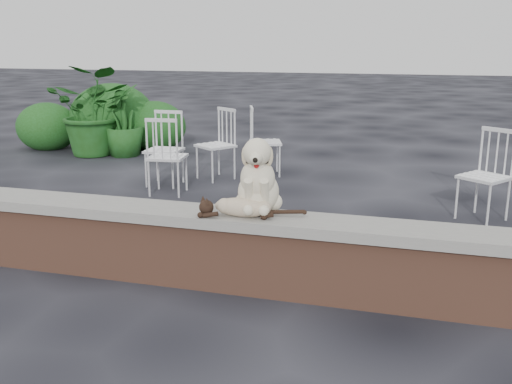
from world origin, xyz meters
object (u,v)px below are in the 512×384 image
(chair_a, at_px, (164,149))
(chair_c, at_px, (167,156))
(cat, at_px, (242,206))
(potted_plant_b, at_px, (123,120))
(chair_b, at_px, (215,144))
(potted_plant_a, at_px, (94,111))
(dog, at_px, (258,174))
(chair_e, at_px, (265,141))
(chair_d, at_px, (485,175))

(chair_a, xyz_separation_m, chair_c, (0.22, -0.39, 0.00))
(cat, xyz_separation_m, chair_a, (-1.94, 2.88, -0.19))
(chair_a, height_order, potted_plant_b, potted_plant_b)
(chair_b, height_order, potted_plant_a, potted_plant_a)
(dog, bearing_deg, potted_plant_a, 121.61)
(chair_e, bearing_deg, cat, 173.22)
(chair_d, bearing_deg, chair_b, -160.42)
(chair_e, distance_m, chair_d, 3.06)
(dog, relative_size, potted_plant_b, 0.51)
(potted_plant_a, bearing_deg, chair_b, -23.40)
(chair_a, bearing_deg, chair_c, -62.71)
(chair_d, bearing_deg, dog, -92.02)
(cat, height_order, chair_b, chair_b)
(chair_d, relative_size, potted_plant_b, 0.82)
(dog, xyz_separation_m, cat, (-0.08, -0.15, -0.21))
(cat, xyz_separation_m, potted_plant_b, (-3.39, 4.51, -0.09))
(chair_d, bearing_deg, chair_a, -150.98)
(chair_e, relative_size, potted_plant_b, 0.82)
(chair_b, bearing_deg, cat, -32.09)
(cat, relative_size, chair_c, 0.97)
(chair_a, xyz_separation_m, chair_d, (3.80, -0.48, 0.00))
(cat, distance_m, chair_d, 3.04)
(cat, bearing_deg, chair_b, 101.88)
(chair_c, xyz_separation_m, potted_plant_a, (-2.15, 1.95, 0.25))
(chair_c, bearing_deg, dog, 119.98)
(chair_c, xyz_separation_m, chair_d, (3.58, -0.09, 0.00))
(cat, height_order, potted_plant_b, potted_plant_b)
(chair_e, height_order, potted_plant_a, potted_plant_a)
(potted_plant_a, bearing_deg, chair_e, -11.60)
(chair_a, distance_m, chair_b, 0.72)
(dog, bearing_deg, chair_a, 115.52)
(dog, relative_size, cat, 0.63)
(chair_c, relative_size, potted_plant_b, 0.82)
(potted_plant_a, bearing_deg, chair_c, -42.25)
(cat, xyz_separation_m, chair_e, (-0.86, 3.82, -0.19))
(cat, height_order, chair_a, chair_a)
(chair_d, bearing_deg, cat, -91.45)
(chair_b, relative_size, potted_plant_b, 0.82)
(cat, bearing_deg, potted_plant_a, 120.05)
(chair_e, xyz_separation_m, chair_c, (-0.87, -1.33, 0.00))
(chair_e, xyz_separation_m, chair_b, (-0.57, -0.44, 0.00))
(cat, relative_size, potted_plant_b, 0.80)
(chair_d, relative_size, potted_plant_a, 0.65)
(chair_a, height_order, chair_d, same)
(dog, distance_m, chair_d, 2.89)
(cat, bearing_deg, chair_e, 91.61)
(chair_c, height_order, potted_plant_a, potted_plant_a)
(chair_e, distance_m, potted_plant_a, 3.08)
(potted_plant_b, bearing_deg, potted_plant_a, -171.52)
(cat, distance_m, chair_a, 3.48)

